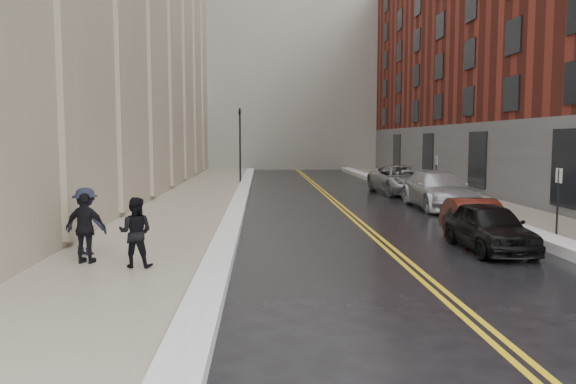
{
  "coord_description": "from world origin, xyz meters",
  "views": [
    {
      "loc": [
        -1.13,
        -8.6,
        3.11
      ],
      "look_at": [
        -0.38,
        7.32,
        1.6
      ],
      "focal_mm": 35.0,
      "sensor_mm": 36.0,
      "label": 1
    }
  ],
  "objects": [
    {
      "name": "pedestrian_c",
      "position": [
        -5.32,
        4.81,
        0.99
      ],
      "size": [
        1.04,
        0.56,
        1.69
      ],
      "primitive_type": "imported",
      "rotation": [
        0.0,
        0.0,
        2.98
      ],
      "color": "black",
      "rests_on": "sidewalk_left"
    },
    {
      "name": "car_maroon",
      "position": [
        5.37,
        7.99,
        0.64
      ],
      "size": [
        1.65,
        3.96,
        1.27
      ],
      "primitive_type": "imported",
      "rotation": [
        0.0,
        0.0,
        -0.08
      ],
      "color": "#40110B",
      "rests_on": "ground"
    },
    {
      "name": "sidewalk_right",
      "position": [
        9.0,
        16.0,
        0.07
      ],
      "size": [
        3.0,
        64.0,
        0.15
      ],
      "primitive_type": "cube",
      "color": "gray",
      "rests_on": "ground"
    },
    {
      "name": "car_silver_far",
      "position": [
        6.8,
        22.67,
        0.81
      ],
      "size": [
        3.16,
        6.04,
        1.62
      ],
      "primitive_type": "imported",
      "rotation": [
        0.0,
        0.0,
        0.08
      ],
      "color": "#97989E",
      "rests_on": "ground"
    },
    {
      "name": "snow_ridge_right",
      "position": [
        7.15,
        16.0,
        0.15
      ],
      "size": [
        0.85,
        60.8,
        0.3
      ],
      "primitive_type": "cube",
      "color": "white",
      "rests_on": "ground"
    },
    {
      "name": "snow_ridge_left",
      "position": [
        -2.2,
        16.0,
        0.13
      ],
      "size": [
        0.7,
        60.8,
        0.26
      ],
      "primitive_type": "cube",
      "color": "white",
      "rests_on": "ground"
    },
    {
      "name": "pedestrian_b",
      "position": [
        -5.64,
        5.84,
        1.01
      ],
      "size": [
        1.25,
        0.93,
        1.72
      ],
      "primitive_type": "imported",
      "rotation": [
        0.0,
        0.0,
        2.85
      ],
      "color": "black",
      "rests_on": "sidewalk_left"
    },
    {
      "name": "car_black",
      "position": [
        5.2,
        6.58,
        0.67
      ],
      "size": [
        1.59,
        3.94,
        1.34
      ],
      "primitive_type": "imported",
      "rotation": [
        0.0,
        0.0,
        0.0
      ],
      "color": "black",
      "rests_on": "ground"
    },
    {
      "name": "lane_stripe_a",
      "position": [
        2.38,
        16.0,
        0.0
      ],
      "size": [
        0.12,
        64.0,
        0.01
      ],
      "primitive_type": "cube",
      "color": "gold",
      "rests_on": "ground"
    },
    {
      "name": "traffic_signal",
      "position": [
        -2.6,
        30.0,
        3.08
      ],
      "size": [
        0.18,
        0.15,
        5.2
      ],
      "color": "black",
      "rests_on": "ground"
    },
    {
      "name": "pedestrian_a",
      "position": [
        -4.05,
        4.34,
        0.96
      ],
      "size": [
        0.84,
        0.68,
        1.63
      ],
      "primitive_type": "imported",
      "rotation": [
        0.0,
        0.0,
        3.06
      ],
      "color": "black",
      "rests_on": "sidewalk_left"
    },
    {
      "name": "parking_sign_near",
      "position": [
        7.9,
        8.0,
        1.36
      ],
      "size": [
        0.06,
        0.35,
        2.23
      ],
      "color": "black",
      "rests_on": "ground"
    },
    {
      "name": "car_silver_near",
      "position": [
        6.8,
        16.11,
        0.82
      ],
      "size": [
        2.35,
        5.7,
        1.65
      ],
      "primitive_type": "imported",
      "rotation": [
        0.0,
        0.0,
        0.01
      ],
      "color": "#B5B7BE",
      "rests_on": "ground"
    },
    {
      "name": "ground",
      "position": [
        0.0,
        0.0,
        0.0
      ],
      "size": [
        160.0,
        160.0,
        0.0
      ],
      "primitive_type": "plane",
      "color": "black",
      "rests_on": "ground"
    },
    {
      "name": "parking_sign_far",
      "position": [
        7.9,
        20.0,
        1.36
      ],
      "size": [
        0.06,
        0.35,
        2.23
      ],
      "color": "black",
      "rests_on": "ground"
    },
    {
      "name": "sidewalk_left",
      "position": [
        -4.5,
        16.0,
        0.07
      ],
      "size": [
        4.0,
        64.0,
        0.15
      ],
      "primitive_type": "cube",
      "color": "gray",
      "rests_on": "ground"
    },
    {
      "name": "lane_stripe_b",
      "position": [
        2.62,
        16.0,
        0.0
      ],
      "size": [
        0.12,
        64.0,
        0.01
      ],
      "primitive_type": "cube",
      "color": "gold",
      "rests_on": "ground"
    }
  ]
}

